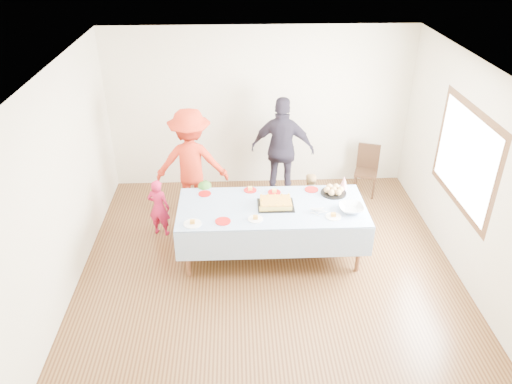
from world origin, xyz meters
TOP-DOWN VIEW (x-y plane):
  - ground at (0.00, 0.00)m, footprint 5.00×5.00m
  - room_walls at (0.05, 0.00)m, footprint 5.04×5.04m
  - party_table at (0.06, 0.31)m, footprint 2.50×1.10m
  - birthday_cake at (0.11, 0.33)m, footprint 0.48×0.37m
  - rolls_tray at (0.94, 0.62)m, footprint 0.36×0.36m
  - punch_bowl at (1.08, 0.15)m, footprint 0.32×0.32m
  - party_hat at (1.11, 0.77)m, footprint 0.11×0.11m
  - fork_pile at (0.65, 0.12)m, footprint 0.24×0.18m
  - plate_red_far_a at (-0.85, 0.68)m, footprint 0.18×0.18m
  - plate_red_far_b at (-0.22, 0.76)m, footprint 0.18×0.18m
  - plate_red_far_c at (0.12, 0.68)m, footprint 0.18×0.18m
  - plate_red_far_d at (0.65, 0.74)m, footprint 0.19×0.19m
  - plate_red_near at (-0.59, -0.03)m, footprint 0.20×0.20m
  - plate_white_left at (-0.97, -0.07)m, footprint 0.23×0.23m
  - plate_white_mid at (-0.18, 0.00)m, footprint 0.19×0.19m
  - plate_white_right at (0.83, 0.02)m, footprint 0.20×0.20m
  - dining_chair at (1.78, 2.03)m, footprint 0.46×0.46m
  - toddler_left at (-1.55, 0.90)m, footprint 0.37×0.29m
  - toddler_mid at (-0.87, 0.90)m, footprint 0.47×0.36m
  - toddler_right at (0.67, 1.07)m, footprint 0.49×0.43m
  - adult_left at (-1.09, 1.51)m, footprint 1.13×0.68m
  - adult_right at (0.34, 1.93)m, footprint 1.08×0.63m

SIDE VIEW (x-z plane):
  - ground at x=0.00m, z-range 0.00..0.00m
  - toddler_right at x=0.67m, z-range 0.00..0.85m
  - toddler_mid at x=-0.87m, z-range 0.00..0.85m
  - toddler_left at x=-1.55m, z-range 0.00..0.90m
  - dining_chair at x=1.78m, z-range 0.05..0.89m
  - party_table at x=0.06m, z-range 0.33..1.11m
  - plate_red_far_a at x=-0.85m, z-range 0.78..0.79m
  - plate_red_far_b at x=-0.22m, z-range 0.78..0.79m
  - plate_red_far_c at x=0.12m, z-range 0.78..0.79m
  - plate_red_far_d at x=0.65m, z-range 0.78..0.79m
  - plate_red_near at x=-0.59m, z-range 0.78..0.79m
  - plate_white_left at x=-0.97m, z-range 0.78..0.79m
  - plate_white_mid at x=-0.18m, z-range 0.78..0.79m
  - plate_white_right at x=0.83m, z-range 0.78..0.79m
  - fork_pile at x=0.65m, z-range 0.78..0.85m
  - punch_bowl at x=1.08m, z-range 0.78..0.86m
  - birthday_cake at x=0.11m, z-range 0.78..0.86m
  - rolls_tray at x=0.94m, z-range 0.77..0.88m
  - adult_left at x=-1.09m, z-range 0.00..1.72m
  - adult_right at x=0.34m, z-range 0.00..1.73m
  - party_hat at x=1.11m, z-range 0.78..0.97m
  - room_walls at x=0.05m, z-range 0.41..3.13m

